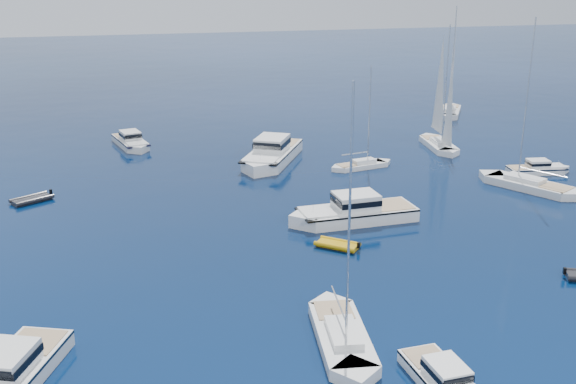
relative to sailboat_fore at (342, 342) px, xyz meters
name	(u,v)px	position (x,y,z in m)	size (l,w,h in m)	color
ground	(510,376)	(7.60, -5.50, 0.00)	(400.00, 400.00, 0.00)	navy
motor_cruiser_centre	(353,221)	(7.37, 18.75, 0.00)	(3.67, 12.00, 3.15)	white
motor_cruiser_far_r	(538,173)	(31.19, 27.41, 0.00)	(2.18, 7.12, 1.87)	white
motor_cruiser_distant	(271,162)	(4.88, 38.66, 0.00)	(4.21, 13.75, 3.61)	white
motor_cruiser_horizon	(132,146)	(-9.94, 49.66, 0.00)	(2.77, 9.06, 2.38)	silver
sailboat_fore	(342,342)	(0.00, 0.00, 0.00)	(2.83, 10.87, 15.98)	white
sailboat_mid_r	(528,189)	(27.10, 22.92, 0.00)	(3.00, 11.55, 16.98)	white
sailboat_centre	(361,168)	(13.80, 33.97, 0.00)	(2.02, 7.78, 11.44)	white
sailboat_sails_r	(438,148)	(25.80, 39.77, 0.00)	(2.67, 10.27, 15.10)	white
sailboat_sails_far	(449,114)	(36.20, 57.31, 0.00)	(2.85, 10.95, 16.09)	silver
tender_yellow	(337,247)	(4.25, 13.56, 0.00)	(1.94, 3.52, 0.95)	#C9960B
tender_grey_far	(32,202)	(-19.74, 31.07, 0.00)	(2.09, 3.84, 0.95)	black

